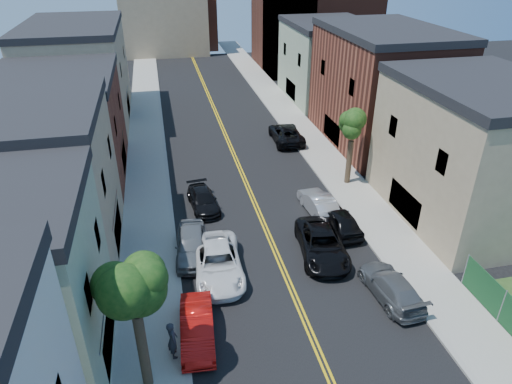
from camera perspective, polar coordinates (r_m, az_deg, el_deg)
sidewalk_left at (r=43.62m, az=-13.67°, el=5.05°), size 3.20×100.00×0.15m
sidewalk_right at (r=45.80m, az=6.53°, el=6.86°), size 3.20×100.00×0.15m
curb_left at (r=43.59m, az=-11.37°, el=5.30°), size 0.30×100.00×0.15m
curb_right at (r=45.29m, az=4.41°, el=6.71°), size 0.30×100.00×0.15m
bldg_left_tan_near at (r=29.18m, az=-26.51°, el=0.01°), size 9.00×10.00×9.00m
bldg_left_brick at (r=39.22m, az=-23.26°, el=6.97°), size 9.00×12.00×8.00m
bldg_left_tan_far at (r=52.21m, az=-21.18°, el=13.32°), size 9.00×16.00×9.50m
bldg_right_tan at (r=33.87m, az=25.50°, el=4.10°), size 9.00×12.00×9.00m
bldg_right_brick at (r=44.79m, az=15.31°, el=12.21°), size 9.00×14.00×10.00m
bldg_right_palegrn at (r=57.34m, az=8.92°, el=15.60°), size 9.00×12.00×8.50m
church at (r=71.54m, az=6.55°, el=20.80°), size 16.20×14.20×22.60m
backdrop_left at (r=82.89m, az=-11.47°, el=20.67°), size 14.00×8.00×12.00m
backdrop_center at (r=87.18m, az=-8.72°, el=20.61°), size 10.00×8.00×10.00m
tree_left_mid at (r=17.70m, az=-15.57°, el=-8.86°), size 5.20×5.20×9.29m
tree_right_far at (r=35.14m, az=12.19°, el=9.39°), size 4.40×4.40×8.03m
red_sedan at (r=23.15m, az=-7.37°, el=-16.43°), size 1.87×4.59×1.48m
white_pickup at (r=26.74m, az=-4.76°, el=-8.77°), size 2.99×5.99×1.63m
grey_car_left at (r=28.35m, az=-8.05°, el=-6.49°), size 2.37×5.01×1.66m
black_car_left at (r=33.22m, az=-6.63°, el=-1.03°), size 2.29×4.63×1.30m
grey_car_right at (r=26.26m, az=16.54°, el=-11.23°), size 2.30×4.98×1.41m
black_car_right at (r=30.98m, az=10.40°, el=-3.47°), size 2.06×4.64×1.55m
silver_car_right at (r=32.67m, az=7.85°, el=-1.45°), size 1.93×4.70×1.51m
dark_car_right_far at (r=44.45m, az=3.80°, el=7.30°), size 2.87×5.86×1.60m
black_suv_lane at (r=28.43m, az=8.25°, el=-6.46°), size 3.39×6.06×1.60m
pedestrian_left at (r=22.21m, az=-10.41°, el=-17.71°), size 0.58×0.79×1.98m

